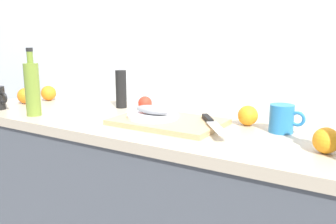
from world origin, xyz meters
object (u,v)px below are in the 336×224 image
chef_knife (211,122)px  coffee_mug_1 (282,119)px  cutting_board (168,122)px  olive_oil_bottle (32,88)px  white_plate (153,116)px  fish_fillet (153,110)px  pepper_mill (121,89)px  orange_0 (25,96)px

chef_knife → coffee_mug_1: 0.26m
cutting_board → olive_oil_bottle: (-0.59, -0.17, 0.11)m
white_plate → fish_fillet: bearing=0.0°
coffee_mug_1 → pepper_mill: bearing=176.0°
coffee_mug_1 → cutting_board: bearing=-164.5°
cutting_board → fish_fillet: size_ratio=2.73×
cutting_board → white_plate: 0.07m
orange_0 → pepper_mill: pepper_mill is taller
fish_fillet → pepper_mill: 0.35m
olive_oil_bottle → coffee_mug_1: olive_oil_bottle is taller
fish_fillet → olive_oil_bottle: (-0.52, -0.16, 0.07)m
white_plate → chef_knife: size_ratio=0.85×
olive_oil_bottle → pepper_mill: (0.22, 0.34, -0.03)m
olive_oil_bottle → pepper_mill: 0.40m
olive_oil_bottle → pepper_mill: size_ratio=1.62×
coffee_mug_1 → orange_0: size_ratio=1.57×
chef_knife → orange_0: orange_0 is taller
orange_0 → fish_fillet: bearing=-0.2°
cutting_board → chef_knife: (0.18, 0.02, 0.02)m
coffee_mug_1 → orange_0: coffee_mug_1 is taller
coffee_mug_1 → orange_0: (-1.27, -0.12, -0.01)m
fish_fillet → olive_oil_bottle: olive_oil_bottle is taller
cutting_board → olive_oil_bottle: bearing=-164.0°
coffee_mug_1 → white_plate: bearing=-165.7°
cutting_board → coffee_mug_1: size_ratio=3.33×
cutting_board → white_plate: bearing=-173.6°
cutting_board → white_plate: size_ratio=2.05×
coffee_mug_1 → pepper_mill: size_ratio=0.70×
pepper_mill → coffee_mug_1: bearing=-4.0°
fish_fillet → pepper_mill: pepper_mill is taller
cutting_board → pepper_mill: bearing=155.4°
fish_fillet → pepper_mill: (-0.30, 0.18, 0.04)m
chef_knife → white_plate: bearing=-123.0°
chef_knife → pepper_mill: pepper_mill is taller
white_plate → pepper_mill: pepper_mill is taller
cutting_board → coffee_mug_1: coffee_mug_1 is taller
cutting_board → pepper_mill: size_ratio=2.34×
chef_knife → orange_0: size_ratio=3.02×
white_plate → fish_fillet: fish_fillet is taller
chef_knife → fish_fillet: bearing=-123.0°
pepper_mill → fish_fillet: bearing=-30.2°
white_plate → chef_knife: bearing=5.6°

